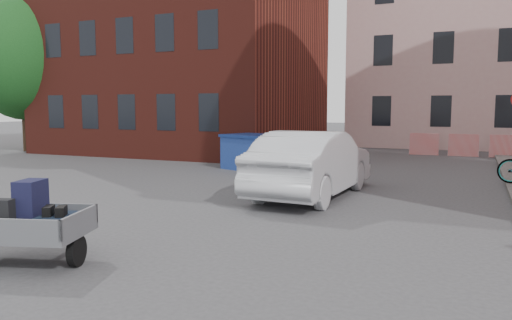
% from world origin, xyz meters
% --- Properties ---
extents(ground, '(120.00, 120.00, 0.00)m').
position_xyz_m(ground, '(0.00, 0.00, 0.00)').
color(ground, '#38383A').
rests_on(ground, ground).
extents(building_brick, '(12.00, 10.00, 14.00)m').
position_xyz_m(building_brick, '(-9.00, 13.00, 7.00)').
color(building_brick, '#591E16').
rests_on(building_brick, ground).
extents(building_pink, '(16.00, 8.00, 14.00)m').
position_xyz_m(building_pink, '(6.00, 22.00, 7.00)').
color(building_pink, '#CC9F9D').
rests_on(building_pink, ground).
extents(far_building, '(6.00, 6.00, 8.00)m').
position_xyz_m(far_building, '(-20.00, 22.00, 4.00)').
color(far_building, maroon).
rests_on(far_building, ground).
extents(tree, '(5.28, 5.28, 8.30)m').
position_xyz_m(tree, '(-16.00, 9.00, 5.17)').
color(tree, '#3D2B1C').
rests_on(tree, ground).
extents(barriers, '(4.70, 0.18, 1.00)m').
position_xyz_m(barriers, '(4.20, 15.00, 0.50)').
color(barriers, red).
rests_on(barriers, ground).
extents(trailer, '(1.86, 1.97, 1.20)m').
position_xyz_m(trailer, '(-1.05, -4.34, 0.61)').
color(trailer, black).
rests_on(trailer, ground).
extents(dumpster, '(3.32, 2.48, 1.25)m').
position_xyz_m(dumpster, '(-2.10, 6.66, 0.63)').
color(dumpster, navy).
rests_on(dumpster, ground).
extents(silver_car, '(1.93, 5.03, 1.63)m').
position_xyz_m(silver_car, '(1.00, 2.52, 0.82)').
color(silver_car, silver).
rests_on(silver_car, ground).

